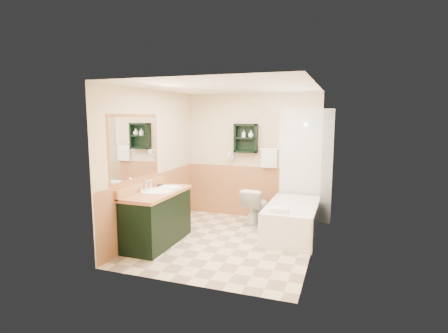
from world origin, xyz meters
TOP-DOWN VIEW (x-y plane):
  - floor at (0.00, 0.00)m, footprint 3.00×3.00m
  - back_wall at (0.00, 1.52)m, footprint 2.60×0.04m
  - left_wall at (-1.32, 0.00)m, footprint 0.04×3.00m
  - right_wall at (1.32, 0.00)m, footprint 0.04×3.00m
  - ceiling at (0.00, 0.00)m, footprint 2.60×3.00m
  - wainscot_left at (-1.29, 0.00)m, footprint 2.98×2.98m
  - wainscot_back at (0.00, 1.49)m, footprint 2.58×2.58m
  - mirror_frame at (-1.27, -0.55)m, footprint 1.30×1.30m
  - mirror_glass at (-1.27, -0.55)m, footprint 1.20×1.20m
  - tile_right at (1.28, 0.75)m, footprint 1.50×1.50m
  - tile_back at (1.03, 1.48)m, footprint 0.95×0.95m
  - tile_accent at (1.27, 0.75)m, footprint 1.50×1.50m
  - wall_shelf at (-0.10, 1.41)m, footprint 0.45×0.15m
  - hair_dryer at (-0.40, 1.43)m, footprint 0.10×0.24m
  - towel_bar at (0.35, 1.45)m, footprint 0.40×0.06m
  - curtain_rod at (0.53, 0.75)m, footprint 0.03×1.60m
  - shower_curtain at (0.53, 0.92)m, footprint 1.05×1.05m
  - vanity at (-0.99, -0.42)m, footprint 0.59×1.30m
  - bathtub at (0.93, 0.64)m, footprint 0.80×1.50m
  - toilet at (0.20, 1.05)m, footprint 0.46×0.72m
  - counter_towel at (-0.89, -0.19)m, footprint 0.31×0.24m
  - vanity_book at (-1.16, -0.12)m, footprint 0.18×0.10m
  - tub_towel at (0.81, 0.10)m, footprint 0.26×0.21m
  - soap_bottle_a at (-0.14, 1.40)m, footprint 0.08×0.14m
  - soap_bottle_b at (-0.00, 1.40)m, footprint 0.14×0.16m

SIDE VIEW (x-z plane):
  - floor at x=0.00m, z-range 0.00..0.00m
  - bathtub at x=0.93m, z-range 0.00..0.53m
  - toilet at x=0.20m, z-range 0.00..0.66m
  - vanity at x=-0.99m, z-range 0.00..0.83m
  - wainscot_left at x=-1.29m, z-range 0.00..1.00m
  - wainscot_back at x=0.00m, z-range 0.00..1.00m
  - tub_towel at x=0.81m, z-range 0.53..0.60m
  - counter_towel at x=-0.89m, z-range 0.83..0.87m
  - vanity_book at x=-1.16m, z-range 0.83..1.08m
  - tile_right at x=1.28m, z-range 0.00..2.10m
  - tile_back at x=1.03m, z-range 0.00..2.10m
  - shower_curtain at x=0.53m, z-range 0.30..2.00m
  - back_wall at x=0.00m, z-range 0.00..2.40m
  - left_wall at x=-1.32m, z-range 0.00..2.40m
  - right_wall at x=1.32m, z-range 0.00..2.40m
  - hair_dryer at x=-0.40m, z-range 1.11..1.29m
  - towel_bar at x=0.35m, z-range 1.15..1.55m
  - mirror_frame at x=-1.27m, z-range 1.00..2.00m
  - mirror_glass at x=-1.27m, z-range 1.05..1.95m
  - wall_shelf at x=-0.10m, z-range 1.27..1.83m
  - soap_bottle_a at x=-0.14m, z-range 1.56..1.63m
  - soap_bottle_b at x=0.00m, z-range 1.56..1.67m
  - tile_accent at x=1.27m, z-range 1.85..1.95m
  - curtain_rod at x=0.53m, z-range 1.98..2.02m
  - ceiling at x=0.00m, z-range 2.40..2.44m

